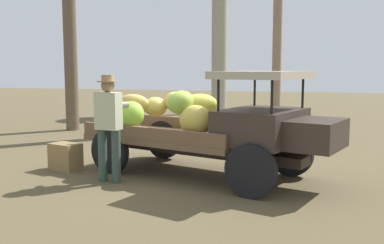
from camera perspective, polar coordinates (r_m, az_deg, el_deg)
name	(u,v)px	position (r m, az deg, el deg)	size (l,w,h in m)	color
ground_plane	(200,170)	(8.21, 1.05, -6.32)	(60.00, 60.00, 0.00)	brown
truck	(217,127)	(7.54, 3.27, -0.60)	(4.66, 2.75, 1.84)	#342922
farmer	(109,121)	(7.34, -10.77, 0.08)	(0.53, 0.47, 1.78)	#34483E
wooden_crate	(65,157)	(8.55, -16.12, -4.35)	(0.57, 0.36, 0.50)	olive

